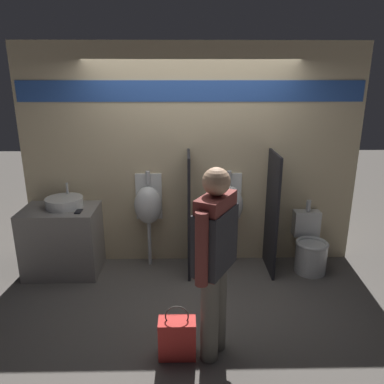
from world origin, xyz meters
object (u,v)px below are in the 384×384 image
at_px(toilet, 310,249).
at_px(shopping_bag, 177,338).
at_px(sink_basin, 64,202).
at_px(person_in_vest, 215,252).
at_px(urinal_far, 229,204).
at_px(cell_phone, 79,211).
at_px(urinal_near_counter, 148,205).

bearing_deg(toilet, shopping_bag, -137.22).
bearing_deg(shopping_bag, sink_basin, 131.18).
bearing_deg(person_in_vest, shopping_bag, 126.08).
height_order(sink_basin, shopping_bag, sink_basin).
height_order(sink_basin, person_in_vest, person_in_vest).
height_order(urinal_far, person_in_vest, person_in_vest).
distance_m(urinal_far, shopping_bag, 1.88).
xyz_separation_m(urinal_far, shopping_bag, (-0.61, -1.67, -0.62)).
distance_m(cell_phone, shopping_bag, 1.91).
relative_size(sink_basin, shopping_bag, 0.88).
bearing_deg(toilet, cell_phone, -177.73).
bearing_deg(sink_basin, toilet, -1.35).
relative_size(sink_basin, toilet, 0.52).
bearing_deg(urinal_far, cell_phone, -170.74).
distance_m(urinal_near_counter, person_in_vest, 1.78).
bearing_deg(shopping_bag, urinal_far, 69.77).
bearing_deg(sink_basin, shopping_bag, -48.82).
xyz_separation_m(sink_basin, urinal_far, (1.98, 0.11, -0.08)).
distance_m(sink_basin, urinal_far, 1.98).
bearing_deg(sink_basin, person_in_vest, -42.21).
xyz_separation_m(toilet, person_in_vest, (-1.30, -1.45, 0.69)).
distance_m(sink_basin, person_in_vest, 2.26).
xyz_separation_m(sink_basin, person_in_vest, (1.68, -1.52, 0.09)).
distance_m(cell_phone, urinal_near_counter, 0.82).
height_order(urinal_near_counter, shopping_bag, urinal_near_counter).
distance_m(urinal_near_counter, shopping_bag, 1.82).
bearing_deg(shopping_bag, urinal_near_counter, 102.83).
relative_size(cell_phone, person_in_vest, 0.08).
height_order(sink_basin, cell_phone, sink_basin).
relative_size(sink_basin, urinal_far, 0.36).
relative_size(cell_phone, shopping_bag, 0.28).
xyz_separation_m(urinal_near_counter, shopping_bag, (0.38, -1.67, -0.62)).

